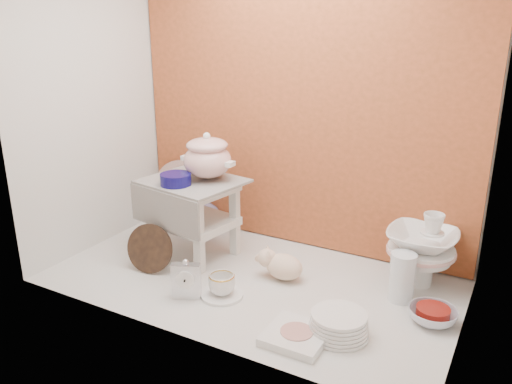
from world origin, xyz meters
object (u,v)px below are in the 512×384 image
Objects in this scene: mantel_clock at (186,279)px; porcelain_tower at (421,248)px; plush_pig at (284,266)px; gold_rim_teacup at (222,284)px; blue_white_vase at (199,210)px; soup_tureen at (207,156)px; crystal_bowl at (433,316)px; dinner_plate_stack at (339,324)px; step_stool at (194,218)px; floral_platter at (183,192)px.

porcelain_tower is at bearing 10.97° from mantel_clock.
plush_pig reaches higher than gold_rim_teacup.
blue_white_vase reaches higher than mantel_clock.
blue_white_vase is 1.35× the size of mantel_clock.
mantel_clock is (0.38, -0.64, -0.03)m from blue_white_vase.
porcelain_tower reaches higher than mantel_clock.
soup_tureen reaches higher than mantel_clock.
gold_rim_teacup is at bearing -143.58° from porcelain_tower.
gold_rim_teacup is (0.51, -0.55, -0.06)m from blue_white_vase.
crystal_bowl is 0.35m from porcelain_tower.
dinner_plate_stack is (0.37, -0.29, -0.02)m from plush_pig.
blue_white_vase is 0.73m from plush_pig.
blue_white_vase is at bearing 170.70° from plush_pig.
dinner_plate_stack is 0.39m from crystal_bowl.
soup_tureen reaches higher than blue_white_vase.
gold_rim_teacup is 0.33× the size of porcelain_tower.
mantel_clock is at bearing -161.91° from crystal_bowl.
crystal_bowl is at bearing 6.44° from step_stool.
gold_rim_teacup is 0.50× the size of dinner_plate_stack.
step_stool is 1.18m from crystal_bowl.
mantel_clock is 0.45m from plush_pig.
floral_platter is (-0.37, 0.28, -0.32)m from soup_tureen.
dinner_plate_stack is at bearing -2.83° from gold_rim_teacup.
floral_platter reaches higher than blue_white_vase.
plush_pig is 0.66m from crystal_bowl.
gold_rim_teacup is 0.53m from dinner_plate_stack.
blue_white_vase is 0.69× the size of porcelain_tower.
blue_white_vase reaches higher than crystal_bowl.
crystal_bowl is at bearing 15.51° from gold_rim_teacup.
mantel_clock is at bearing -59.08° from blue_white_vase.
step_stool is at bearing 95.47° from mantel_clock.
gold_rim_teacup is (0.66, -0.61, -0.13)m from floral_platter.
plush_pig is at bearing -9.50° from soup_tureen.
crystal_bowl is (1.48, -0.38, -0.15)m from floral_platter.
crystal_bowl is (1.33, -0.32, -0.09)m from blue_white_vase.
gold_rim_teacup is at bearing 8.15° from mantel_clock.
soup_tureen is 1.54× the size of mantel_clock.
soup_tureen is at bearing 52.03° from step_stool.
dinner_plate_stack is at bearing -20.20° from mantel_clock.
step_stool is 0.47m from gold_rim_teacup.
mantel_clock is 0.80× the size of plush_pig.
mantel_clock is 0.94× the size of crystal_bowl.
dinner_plate_stack is 1.23× the size of crystal_bowl.
soup_tureen is 0.61m from mantel_clock.
crystal_bowl is (0.95, 0.31, -0.06)m from mantel_clock.
blue_white_vase is at bearing 135.44° from soup_tureen.
floral_platter is at bearing 143.28° from soup_tureen.
gold_rim_teacup is at bearing 177.17° from dinner_plate_stack.
porcelain_tower is (0.71, 0.52, 0.11)m from gold_rim_teacup.
gold_rim_teacup is 0.86m from crystal_bowl.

